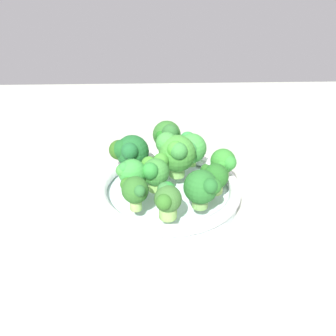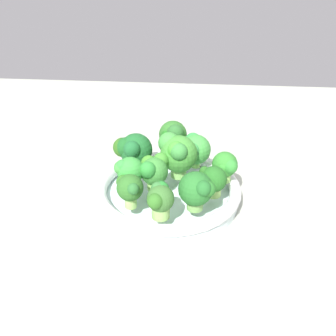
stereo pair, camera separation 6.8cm
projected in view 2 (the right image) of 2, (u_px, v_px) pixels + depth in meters
ground_plane at (189, 214)px, 69.78cm from camera, size 130.00×130.00×2.50cm
bowl at (168, 192)px, 70.11cm from camera, size 24.83×24.83×3.65cm
broccoli_floret_0 at (177, 153)px, 68.86cm from camera, size 6.93×6.78×7.67cm
broccoli_floret_1 at (154, 170)px, 66.16cm from camera, size 6.03×4.61×5.89cm
broccoli_floret_2 at (130, 188)px, 61.78cm from camera, size 4.69×4.38×5.56cm
broccoli_floret_3 at (160, 198)px, 59.61cm from camera, size 5.15×4.06×5.33cm
broccoli_floret_4 at (133, 149)px, 71.83cm from camera, size 6.82×6.98×6.48cm
broccoli_floret_5 at (213, 180)px, 64.93cm from camera, size 4.38×4.47×5.06cm
broccoli_floret_6 at (173, 136)px, 75.21cm from camera, size 5.88×5.18×7.15cm
broccoli_floret_7 at (196, 189)px, 61.10cm from camera, size 5.51×5.69×6.23cm
broccoli_floret_8 at (194, 149)px, 72.44cm from camera, size 6.58×5.82×6.06cm
broccoli_floret_9 at (129, 172)px, 64.73cm from camera, size 4.37×4.70×6.37cm
broccoli_floret_10 at (226, 166)px, 68.16cm from camera, size 4.60×4.31×5.33cm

